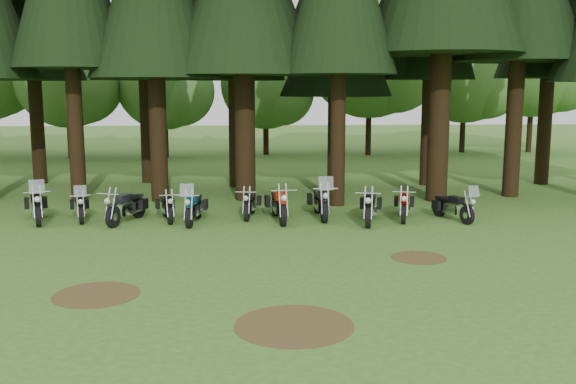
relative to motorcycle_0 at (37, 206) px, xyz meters
name	(u,v)px	position (x,y,z in m)	size (l,w,h in m)	color
ground	(241,266)	(6.63, -5.65, -0.51)	(120.00, 120.00, 0.00)	#3D6A25
decid_2	(71,77)	(-3.80, 19.13, 4.45)	(6.72, 6.53, 8.40)	black
decid_3	(168,84)	(1.92, 19.48, 4.00)	(6.12, 5.95, 7.65)	black
decid_4	(270,87)	(8.21, 20.68, 3.86)	(5.93, 5.76, 7.41)	black
decid_5	(377,57)	(14.93, 20.07, 5.72)	(8.45, 8.21, 10.56)	black
decid_6	(471,74)	(21.49, 21.36, 4.69)	(7.06, 6.86, 8.82)	black
decid_7	(541,58)	(26.09, 21.18, 5.71)	(8.44, 8.20, 10.55)	black
dirt_patch_0	(96,295)	(3.63, -7.65, -0.50)	(1.80, 1.80, 0.01)	#4C3D1E
dirt_patch_1	(419,258)	(11.13, -5.15, -0.50)	(1.40, 1.40, 0.01)	#4C3D1E
dirt_patch_2	(294,325)	(7.63, -9.65, -0.50)	(2.20, 2.20, 0.01)	#4C3D1E
motorcycle_0	(37,206)	(0.00, 0.00, 0.00)	(1.11, 2.37, 1.52)	black
motorcycle_1	(80,207)	(1.32, 0.18, -0.08)	(0.82, 2.03, 1.29)	black
motorcycle_2	(126,208)	(2.90, -0.27, -0.03)	(0.89, 2.22, 0.94)	black
motorcycle_3	(167,207)	(4.15, 0.05, -0.08)	(0.62, 2.02, 0.83)	black
motorcycle_4	(194,208)	(5.07, -0.48, -0.03)	(0.53, 2.28, 1.43)	black
motorcycle_5	(250,204)	(6.85, 0.39, -0.07)	(0.41, 2.09, 0.85)	black
motorcycle_6	(279,205)	(7.80, -0.28, 0.00)	(0.44, 2.46, 1.00)	black
motorcycle_7	(321,202)	(9.20, 0.10, 0.01)	(0.46, 2.46, 1.55)	black
motorcycle_8	(370,207)	(10.69, -0.76, -0.02)	(0.71, 2.33, 0.96)	black
motorcycle_9	(404,205)	(11.92, -0.26, -0.05)	(0.68, 2.20, 0.91)	black
motorcycle_10	(453,207)	(13.46, -0.61, -0.08)	(0.96, 1.99, 1.28)	black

